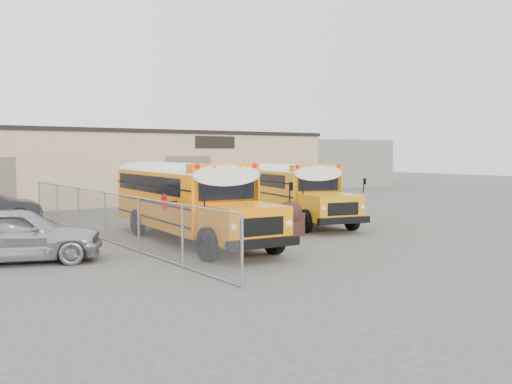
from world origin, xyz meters
TOP-DOWN VIEW (x-y plane):
  - ground at (0.00, 0.00)m, footprint 120.00×120.00m
  - warehouse at (-0.00, 19.99)m, footprint 30.20×10.20m
  - chainlink_fence at (-6.00, 3.00)m, footprint 0.07×18.07m
  - distant_building_right at (24.00, 24.00)m, footprint 10.00×8.00m
  - school_bus_left at (-3.00, 7.44)m, footprint 3.43×10.13m
  - school_bus_right at (4.50, 9.37)m, footprint 4.33×9.66m
  - tarp_bundle at (0.45, 0.22)m, footprint 1.01×0.99m
  - car_silver at (-9.64, 0.50)m, footprint 5.28×3.56m

SIDE VIEW (x-z plane):
  - ground at x=0.00m, z-range 0.00..0.00m
  - tarp_bundle at x=0.45m, z-range 0.02..1.36m
  - car_silver at x=-9.64m, z-range 0.00..1.67m
  - chainlink_fence at x=-6.00m, z-range 0.00..1.80m
  - school_bus_right at x=4.50m, z-range 0.22..2.96m
  - school_bus_left at x=-3.00m, z-range 0.23..3.15m
  - distant_building_right at x=24.00m, z-range 0.00..4.40m
  - warehouse at x=0.00m, z-range 0.04..4.71m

